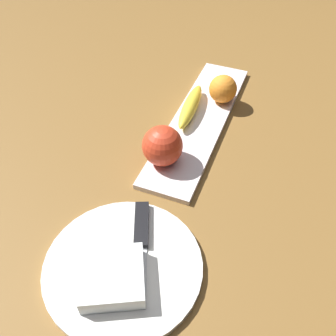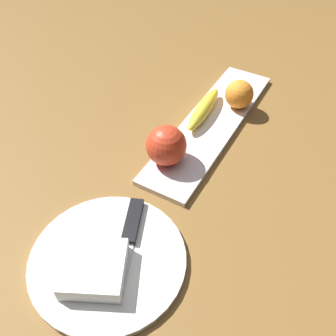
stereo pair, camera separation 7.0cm
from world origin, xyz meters
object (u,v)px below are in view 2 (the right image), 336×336
(fruit_tray, at_px, (211,124))
(orange_near_apple, at_px, (239,94))
(knife, at_px, (131,228))
(apple, at_px, (165,145))
(banana, at_px, (202,108))
(folded_napkin, at_px, (94,269))
(dinner_plate, at_px, (108,260))

(fruit_tray, distance_m, orange_near_apple, 0.10)
(fruit_tray, bearing_deg, knife, 0.67)
(apple, distance_m, orange_near_apple, 0.25)
(banana, relative_size, folded_napkin, 1.75)
(banana, relative_size, dinner_plate, 0.65)
(dinner_plate, distance_m, folded_napkin, 0.04)
(apple, distance_m, knife, 0.18)
(folded_napkin, bearing_deg, fruit_tray, 180.00)
(orange_near_apple, distance_m, knife, 0.42)
(knife, bearing_deg, banana, 163.28)
(apple, distance_m, dinner_plate, 0.25)
(dinner_plate, distance_m, knife, 0.06)
(fruit_tray, bearing_deg, dinner_plate, 0.00)
(fruit_tray, distance_m, apple, 0.16)
(dinner_plate, bearing_deg, apple, -172.79)
(banana, bearing_deg, knife, 1.93)
(orange_near_apple, height_order, dinner_plate, orange_near_apple)
(dinner_plate, xyz_separation_m, folded_napkin, (0.03, -0.00, 0.02))
(apple, height_order, banana, apple)
(banana, bearing_deg, apple, -3.41)
(fruit_tray, distance_m, knife, 0.33)
(fruit_tray, distance_m, folded_napkin, 0.43)
(fruit_tray, height_order, apple, apple)
(dinner_plate, height_order, knife, knife)
(apple, bearing_deg, dinner_plate, 7.21)
(banana, xyz_separation_m, folded_napkin, (0.44, 0.03, -0.00))
(banana, distance_m, dinner_plate, 0.41)
(knife, bearing_deg, fruit_tray, 158.06)
(banana, height_order, folded_napkin, banana)
(banana, bearing_deg, fruit_tray, 58.45)
(banana, xyz_separation_m, orange_near_apple, (-0.07, 0.06, 0.02))
(fruit_tray, xyz_separation_m, apple, (0.16, -0.03, 0.05))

